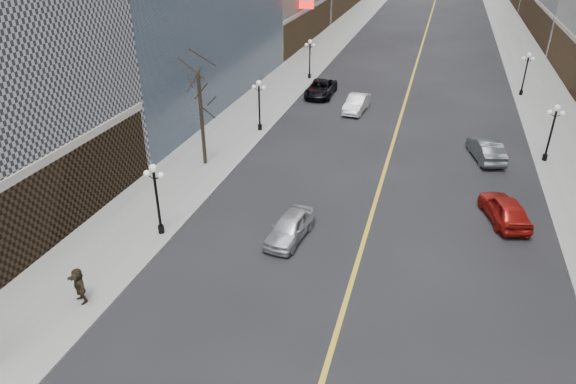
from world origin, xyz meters
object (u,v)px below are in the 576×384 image
Objects in this scene: streetlamp_west_1 at (156,192)px; car_nb_far at (321,88)px; car_nb_mid at (356,104)px; streetlamp_west_3 at (310,55)px; streetlamp_east_3 at (526,69)px; streetlamp_west_2 at (259,100)px; streetlamp_east_2 at (552,127)px; car_nb_near at (290,227)px; car_sb_mid at (505,209)px; car_sb_far at (486,149)px.

streetlamp_west_1 is 0.77× the size of car_nb_far.
streetlamp_west_3 is at bearing 131.16° from car_nb_mid.
streetlamp_west_1 is at bearing -123.25° from streetlamp_east_3.
streetlamp_west_1 is 1.00× the size of streetlamp_west_2.
car_nb_near is at bearing -134.82° from streetlamp_east_2.
streetlamp_west_3 reaches higher than car_sb_mid.
car_sb_mid is at bearing 31.80° from car_nb_near.
car_nb_mid is at bearing 74.13° from streetlamp_west_1.
streetlamp_east_3 is 21.76m from car_nb_far.
streetlamp_east_2 is at bearing 51.96° from car_nb_near.
streetlamp_east_2 is 0.92× the size of car_sb_mid.
streetlamp_west_2 is 12.45m from car_nb_far.
car_nb_far is (-20.80, -6.05, -2.08)m from streetlamp_east_3.
streetlamp_east_2 is 1.00× the size of streetlamp_west_2.
car_nb_mid reaches higher than car_nb_near.
car_sb_mid reaches higher than car_nb_mid.
streetlamp_east_3 is 19.36m from car_sb_far.
streetlamp_west_1 is (-23.60, -36.00, 0.00)m from streetlamp_east_3.
car_nb_far is at bearing 84.66° from streetlamp_west_1.
car_nb_near is at bearing -84.67° from car_nb_mid.
car_nb_far is (-4.57, 4.04, 0.01)m from car_nb_mid.
streetlamp_east_2 is at bearing -30.66° from car_nb_far.
streetlamp_west_3 reaches higher than car_nb_mid.
car_nb_mid is 6.09m from car_nb_far.
streetlamp_east_2 is at bearing -37.33° from streetlamp_west_3.
streetlamp_west_3 is (0.00, 36.00, 0.00)m from streetlamp_west_1.
car_nb_mid is (7.37, -10.08, -2.09)m from streetlamp_west_3.
car_sb_mid is (12.46, -18.37, 0.03)m from car_nb_mid.
streetlamp_west_2 is 19.26m from car_sb_far.
streetlamp_east_3 is 0.99× the size of car_nb_near.
car_sb_far is at bearing 59.85° from car_nb_near.
car_nb_mid is at bearing 97.11° from car_nb_near.
car_nb_far is at bearing 150.11° from streetlamp_east_2.
car_sb_mid is at bearing -50.84° from car_nb_mid.
car_nb_mid is at bearing -148.16° from streetlamp_east_3.
car_nb_far is at bearing 76.82° from streetlamp_west_2.
car_nb_far reaches higher than car_nb_mid.
streetlamp_west_2 is 0.92× the size of car_nb_mid.
car_nb_far is 20.68m from car_sb_far.
car_sb_mid is (-3.78, -10.45, -2.06)m from streetlamp_east_2.
car_sb_far is at bearing -102.71° from car_sb_mid.
streetlamp_east_3 reaches higher than car_nb_mid.
car_nb_far is 1.20× the size of car_sb_mid.
car_nb_mid is (7.37, 25.92, -2.09)m from streetlamp_west_1.
streetlamp_west_2 is (0.00, 18.00, 0.00)m from streetlamp_west_1.
streetlamp_west_2 is 0.90× the size of car_sb_far.
car_nb_far is at bearing -163.79° from streetlamp_east_3.
streetlamp_east_2 and streetlamp_east_3 have the same top height.
streetlamp_west_1 is 0.92× the size of car_nb_mid.
streetlamp_west_1 is 30.16m from car_nb_far.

